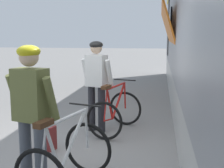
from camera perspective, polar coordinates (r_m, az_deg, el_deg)
The scene contains 7 objects.
ground_plane at distance 4.88m, azimuth -7.28°, elevation -13.31°, with size 80.00×80.00×0.00m, color gray.
cyclist_near_in_olive at distance 3.55m, azimuth -15.16°, elevation -4.29°, with size 0.66×0.41×1.76m.
cyclist_far_in_white at distance 5.74m, azimuth -2.97°, elevation 1.11°, with size 0.66×0.44×1.76m.
bicycle_near_white at distance 3.73m, azimuth -8.65°, elevation -13.94°, with size 0.97×1.22×0.99m.
bicycle_far_red at distance 5.81m, azimuth 0.66°, elevation -5.34°, with size 0.96×1.22×0.99m.
backpack_on_platform at distance 5.11m, azimuth -12.36°, elevation -9.99°, with size 0.28×0.18×0.40m, color maroon.
water_bottle_by_the_backpack at distance 5.13m, azimuth -12.42°, elevation -11.17°, with size 0.07×0.07×0.19m, color red.
Camera 1 is at (1.31, -4.32, 1.86)m, focal length 47.89 mm.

